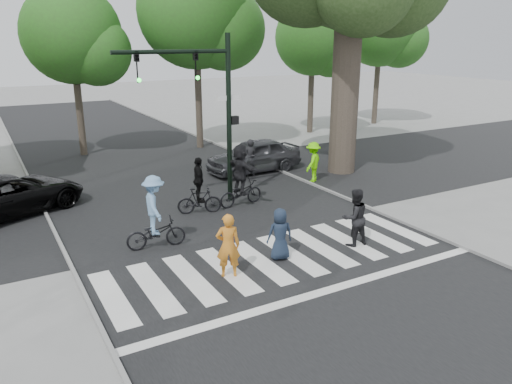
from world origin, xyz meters
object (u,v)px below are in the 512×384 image
cyclist_left (155,217)px  pedestrian_woman (228,246)px  cyclist_mid (199,191)px  cyclist_right (241,179)px  traffic_signal (207,96)px  pedestrian_adult (355,217)px  car_grey (254,156)px  pedestrian_child (280,234)px  car_suv (10,195)px

cyclist_left → pedestrian_woman: bearing=-69.1°
cyclist_mid → cyclist_right: bearing=2.4°
cyclist_left → traffic_signal: bearing=44.0°
pedestrian_woman → pedestrian_adult: bearing=-158.5°
car_grey → pedestrian_woman: bearing=-35.6°
pedestrian_woman → car_grey: size_ratio=0.38×
pedestrian_woman → pedestrian_child: pedestrian_woman is taller
pedestrian_child → car_grey: (3.95, 8.52, 0.02)m
traffic_signal → cyclist_right: traffic_signal is taller
pedestrian_child → cyclist_left: (-2.70, 2.40, 0.21)m
pedestrian_child → cyclist_left: 3.62m
pedestrian_woman → pedestrian_child: (1.69, 0.24, -0.12)m
pedestrian_woman → cyclist_mid: 4.93m
cyclist_left → cyclist_mid: 3.11m
pedestrian_adult → cyclist_mid: size_ratio=0.86×
pedestrian_woman → cyclist_right: (2.91, 4.83, 0.16)m
pedestrian_child → cyclist_right: bearing=-91.4°
car_suv → car_grey: (10.04, 0.84, 0.05)m
pedestrian_adult → cyclist_left: (-5.10, 2.64, 0.08)m
car_grey → cyclist_left: bearing=-50.3°
cyclist_right → pedestrian_woman: bearing=-121.0°
cyclist_mid → cyclist_left: bearing=-136.9°
traffic_signal → car_grey: traffic_signal is taller
pedestrian_woman → cyclist_mid: (1.26, 4.76, -0.03)m
cyclist_left → car_suv: cyclist_left is taller
pedestrian_woman → pedestrian_adult: size_ratio=0.98×
car_suv → pedestrian_adult: bearing=-157.3°
cyclist_left → cyclist_right: cyclist_right is taller
pedestrian_woman → cyclist_right: size_ratio=0.75×
cyclist_mid → car_suv: size_ratio=0.40×
pedestrian_child → cyclist_mid: (-0.44, 4.52, 0.09)m
pedestrian_woman → car_suv: bearing=-39.5°
cyclist_right → car_grey: 4.79m
pedestrian_adult → cyclist_right: cyclist_right is taller
cyclist_mid → pedestrian_woman: bearing=-104.8°
pedestrian_child → cyclist_mid: cyclist_mid is taller
traffic_signal → car_suv: traffic_signal is taller
cyclist_mid → car_grey: cyclist_mid is taller
pedestrian_child → cyclist_right: (1.21, 4.59, 0.28)m
pedestrian_woman → car_grey: pedestrian_woman is taller
pedestrian_adult → car_suv: bearing=-40.0°
pedestrian_child → cyclist_mid: bearing=-71.0°
traffic_signal → pedestrian_adult: traffic_signal is taller
cyclist_mid → car_suv: bearing=150.8°
pedestrian_woman → cyclist_left: bearing=-47.6°
pedestrian_adult → cyclist_right: bearing=-73.2°
traffic_signal → cyclist_mid: bearing=-133.4°
car_suv → traffic_signal: bearing=-134.9°
car_grey → pedestrian_adult: bearing=-12.9°
pedestrian_child → pedestrian_adult: (2.40, -0.24, 0.13)m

